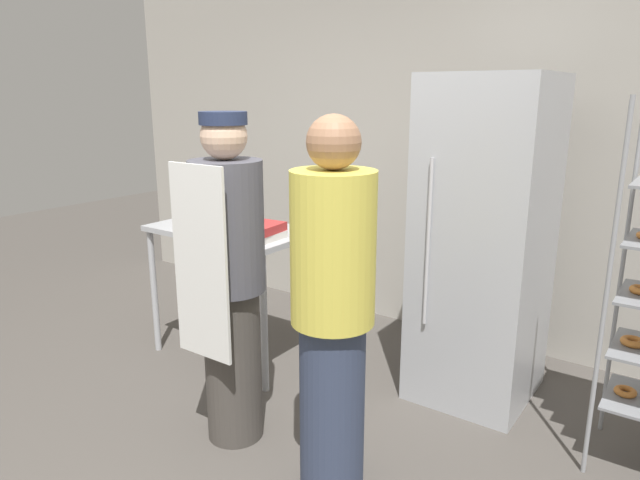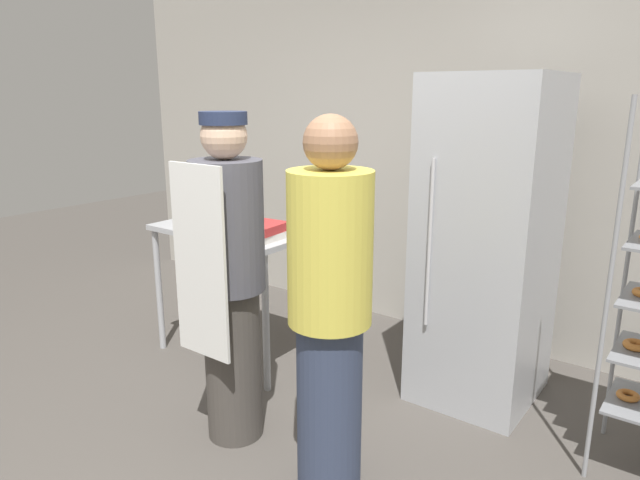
{
  "view_description": "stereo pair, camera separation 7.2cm",
  "coord_description": "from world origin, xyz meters",
  "px_view_note": "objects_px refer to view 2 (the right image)",
  "views": [
    {
      "loc": [
        1.71,
        -1.63,
        1.8
      ],
      "look_at": [
        0.09,
        0.68,
        1.07
      ],
      "focal_mm": 32.0,
      "sensor_mm": 36.0,
      "label": 1
    },
    {
      "loc": [
        1.77,
        -1.58,
        1.8
      ],
      "look_at": [
        0.09,
        0.68,
        1.07
      ],
      "focal_mm": 32.0,
      "sensor_mm": 36.0,
      "label": 2
    }
  ],
  "objects_px": {
    "donut_box": "(206,221)",
    "binder_stack": "(261,230)",
    "blender_pitcher": "(228,203)",
    "person_baker": "(229,277)",
    "person_customer": "(330,312)",
    "refrigerator": "(487,243)"
  },
  "relations": [
    {
      "from": "donut_box",
      "to": "binder_stack",
      "type": "xyz_separation_m",
      "value": [
        0.47,
        0.02,
        0.0
      ]
    },
    {
      "from": "blender_pitcher",
      "to": "person_baker",
      "type": "height_order",
      "value": "person_baker"
    },
    {
      "from": "blender_pitcher",
      "to": "person_customer",
      "type": "bearing_deg",
      "value": -30.38
    },
    {
      "from": "binder_stack",
      "to": "person_baker",
      "type": "relative_size",
      "value": 0.17
    },
    {
      "from": "person_baker",
      "to": "person_customer",
      "type": "xyz_separation_m",
      "value": [
        0.67,
        -0.05,
        -0.01
      ]
    },
    {
      "from": "blender_pitcher",
      "to": "person_baker",
      "type": "bearing_deg",
      "value": -44.54
    },
    {
      "from": "blender_pitcher",
      "to": "binder_stack",
      "type": "distance_m",
      "value": 0.57
    },
    {
      "from": "blender_pitcher",
      "to": "binder_stack",
      "type": "relative_size",
      "value": 1.04
    },
    {
      "from": "person_baker",
      "to": "refrigerator",
      "type": "bearing_deg",
      "value": 53.97
    },
    {
      "from": "person_baker",
      "to": "blender_pitcher",
      "type": "bearing_deg",
      "value": 135.46
    },
    {
      "from": "donut_box",
      "to": "binder_stack",
      "type": "distance_m",
      "value": 0.47
    },
    {
      "from": "blender_pitcher",
      "to": "person_customer",
      "type": "height_order",
      "value": "person_customer"
    },
    {
      "from": "refrigerator",
      "to": "binder_stack",
      "type": "distance_m",
      "value": 1.36
    },
    {
      "from": "donut_box",
      "to": "binder_stack",
      "type": "bearing_deg",
      "value": 2.3
    },
    {
      "from": "binder_stack",
      "to": "person_customer",
      "type": "xyz_separation_m",
      "value": [
        1.01,
        -0.66,
        -0.09
      ]
    },
    {
      "from": "refrigerator",
      "to": "person_baker",
      "type": "xyz_separation_m",
      "value": [
        -0.88,
        -1.21,
        -0.06
      ]
    },
    {
      "from": "donut_box",
      "to": "person_baker",
      "type": "xyz_separation_m",
      "value": [
        0.81,
        -0.59,
        -0.08
      ]
    },
    {
      "from": "person_customer",
      "to": "donut_box",
      "type": "bearing_deg",
      "value": 156.42
    },
    {
      "from": "donut_box",
      "to": "person_customer",
      "type": "xyz_separation_m",
      "value": [
        1.48,
        -0.65,
        -0.09
      ]
    },
    {
      "from": "refrigerator",
      "to": "blender_pitcher",
      "type": "distance_m",
      "value": 1.78
    },
    {
      "from": "blender_pitcher",
      "to": "person_customer",
      "type": "distance_m",
      "value": 1.77
    },
    {
      "from": "binder_stack",
      "to": "person_customer",
      "type": "relative_size",
      "value": 0.17
    }
  ]
}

